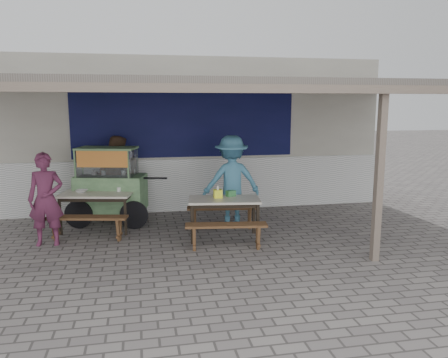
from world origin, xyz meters
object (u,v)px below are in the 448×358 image
bench_right_street (226,231)px  patron_wall_side (117,178)px  table_right (224,203)px  condiment_jar (119,189)px  patron_right_table (231,181)px  bench_left_street (87,222)px  bench_left_wall (107,206)px  bench_right_wall (222,212)px  vendor_cart (110,183)px  donation_box (231,193)px  table_left (97,197)px  condiment_bowl (82,191)px  patron_street_side (46,199)px  tissue_box (218,194)px

bench_right_street → patron_wall_side: bearing=135.1°
table_right → bench_right_street: (-0.09, -0.62, -0.33)m
condiment_jar → patron_right_table: bearing=-3.6°
bench_left_street → bench_left_wall: bearing=90.0°
bench_left_street → bench_left_wall: 1.33m
bench_right_wall → vendor_cart: 2.39m
condiment_jar → donation_box: bearing=-22.7°
table_left → donation_box: bearing=-6.7°
bench_right_wall → patron_right_table: 0.69m
table_right → patron_wall_side: (-1.96, 1.85, 0.22)m
vendor_cart → condiment_bowl: size_ratio=9.18×
vendor_cart → bench_right_street: bearing=-31.9°
condiment_bowl → patron_right_table: bearing=-3.4°
bench_right_street → vendor_cart: size_ratio=0.69×
bench_left_street → patron_street_side: bearing=-159.6°
bench_left_street → patron_wall_side: bearing=83.6°
bench_left_street → patron_wall_side: (0.49, 1.50, 0.56)m
vendor_cart → patron_wall_side: (0.13, 0.41, 0.03)m
patron_street_side → patron_wall_side: bearing=55.6°
bench_right_wall → table_left: bearing=178.8°
table_left → condiment_bowl: bearing=177.4°
patron_right_table → tissue_box: size_ratio=12.33×
bench_left_street → donation_box: 2.66m
table_left → bench_left_wall: bearing=90.0°
patron_right_table → tissue_box: bearing=60.1°
patron_street_side → vendor_cart: bearing=50.8°
patron_right_table → donation_box: 0.75m
donation_box → bench_left_street: bearing=176.1°
vendor_cart → condiment_bowl: vendor_cart is taller
bench_right_wall → condiment_jar: bearing=175.9°
table_left → bench_left_street: 0.74m
table_left → bench_right_wall: (2.40, -0.38, -0.34)m
bench_left_street → bench_right_street: size_ratio=1.05×
patron_street_side → condiment_jar: bearing=34.3°
donation_box → condiment_bowl: (-2.77, 0.90, -0.03)m
vendor_cart → patron_right_table: size_ratio=1.12×
table_left → donation_box: size_ratio=8.97×
patron_wall_side → donation_box: 2.70m
bench_left_street → bench_right_wall: size_ratio=1.05×
bench_left_street → bench_left_wall: (0.27, 1.30, 0.00)m
table_left → condiment_bowl: (-0.29, 0.07, 0.11)m
bench_left_wall → bench_right_street: same height
bench_right_street → condiment_jar: condiment_jar is taller
bench_right_wall → patron_wall_side: 2.45m
bench_right_street → donation_box: size_ratio=8.55×
bench_right_wall → donation_box: 0.65m
condiment_jar → condiment_bowl: size_ratio=0.38×
vendor_cart → patron_street_side: 1.56m
table_right → patron_street_side: 3.11m
bench_left_wall → table_right: bearing=-25.5°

